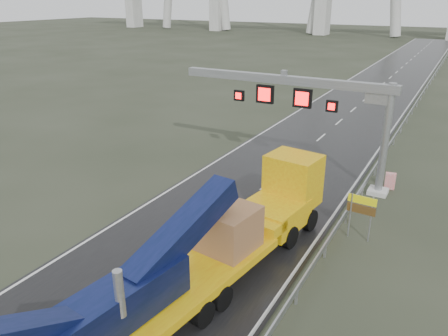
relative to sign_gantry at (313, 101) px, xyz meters
The scene contains 7 objects.
ground 18.96m from the sign_gantry, 96.67° to the right, with size 400.00×400.00×0.00m, color #2A2F21.
road 22.81m from the sign_gantry, 95.46° to the left, with size 11.00×200.00×0.02m, color black.
guardrail 13.57m from the sign_gantry, 71.60° to the left, with size 0.20×140.00×1.40m, color #92959A, non-canonical shape.
sign_gantry is the anchor object (origin of this frame).
heavy_haul_truck 14.13m from the sign_gantry, 89.18° to the right, with size 5.69×20.80×4.84m.
exit_sign_pair 8.98m from the sign_gantry, 52.00° to the right, with size 1.47×0.16×2.52m.
striped_barrier 7.43m from the sign_gantry, 12.68° to the left, with size 0.65×0.35×1.11m, color red.
Camera 1 is at (10.69, -9.45, 11.96)m, focal length 35.00 mm.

